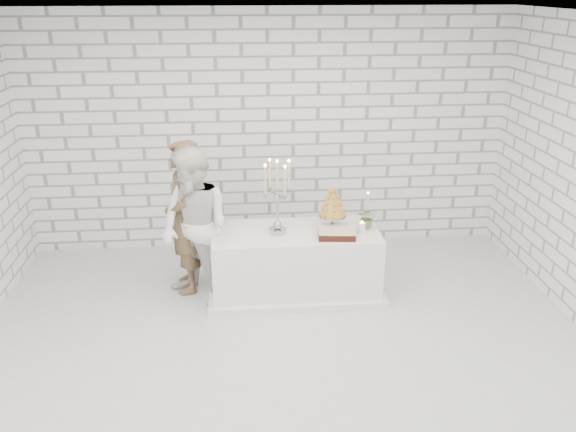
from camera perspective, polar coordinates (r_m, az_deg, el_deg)
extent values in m
cube|color=silver|center=(5.68, -0.25, -13.03)|extent=(6.00, 5.00, 0.01)
cube|color=white|center=(4.67, -0.31, 18.82)|extent=(6.00, 5.00, 0.01)
cube|color=white|center=(7.36, -1.92, 8.11)|extent=(6.00, 0.01, 3.00)
cube|color=white|center=(2.79, 4.21, -16.93)|extent=(6.00, 0.01, 3.00)
cube|color=white|center=(6.46, 0.74, -4.55)|extent=(1.80, 0.80, 0.75)
imported|color=#4F3C27|center=(6.47, -10.11, -0.17)|extent=(0.50, 0.68, 1.72)
imported|color=white|center=(6.19, -9.05, -1.15)|extent=(1.05, 1.05, 1.71)
cube|color=black|center=(6.17, 4.77, -1.70)|extent=(0.41, 0.31, 0.08)
cylinder|color=white|center=(6.28, 7.21, -1.17)|extent=(0.10, 0.10, 0.12)
cylinder|color=beige|center=(6.59, 7.76, 0.86)|extent=(0.07, 0.07, 0.32)
imported|color=#4E7F47|center=(6.40, 7.79, -0.16)|extent=(0.27, 0.25, 0.24)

